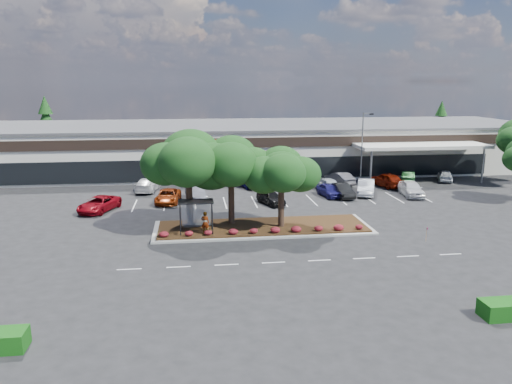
{
  "coord_description": "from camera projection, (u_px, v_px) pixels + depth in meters",
  "views": [
    {
      "loc": [
        -7.74,
        -35.62,
        12.06
      ],
      "look_at": [
        -2.23,
        6.49,
        2.6
      ],
      "focal_mm": 35.0,
      "sensor_mm": 36.0,
      "label": 1
    }
  ],
  "objects": [
    {
      "name": "bus_shelter",
      "position": [
        196.0,
        207.0,
        39.48
      ],
      "size": [
        2.75,
        1.55,
        2.59
      ],
      "color": "black",
      "rests_on": "landscape_island"
    },
    {
      "name": "car_17",
      "position": [
        445.0,
        176.0,
        61.36
      ],
      "size": [
        3.16,
        4.41,
        1.4
      ],
      "primitive_type": "imported",
      "rotation": [
        0.0,
        0.0,
        2.73
      ],
      "color": "silver",
      "rests_on": "ground"
    },
    {
      "name": "conifer_north_east",
      "position": [
        440.0,
        127.0,
        83.99
      ],
      "size": [
        3.96,
        3.96,
        9.0
      ],
      "primitive_type": "cone",
      "color": "#13360F",
      "rests_on": "ground"
    },
    {
      "name": "car_12",
      "position": [
        286.0,
        178.0,
        59.45
      ],
      "size": [
        2.41,
        5.51,
        1.57
      ],
      "primitive_type": "imported",
      "rotation": [
        0.0,
        0.0,
        3.1
      ],
      "color": "black",
      "rests_on": "ground"
    },
    {
      "name": "car_8",
      "position": [
        411.0,
        189.0,
        53.36
      ],
      "size": [
        2.56,
        5.01,
        1.63
      ],
      "primitive_type": "imported",
      "rotation": [
        0.0,
        0.0,
        -0.14
      ],
      "color": "silver",
      "rests_on": "ground"
    },
    {
      "name": "landscape_island",
      "position": [
        263.0,
        227.0,
        41.67
      ],
      "size": [
        18.0,
        6.0,
        0.26
      ],
      "color": "#A0A09A",
      "rests_on": "ground"
    },
    {
      "name": "car_14",
      "position": [
        339.0,
        178.0,
        59.21
      ],
      "size": [
        2.83,
        4.87,
        1.52
      ],
      "primitive_type": "imported",
      "rotation": [
        0.0,
        0.0,
        3.43
      ],
      "color": "#4D4D53",
      "rests_on": "ground"
    },
    {
      "name": "retail_store",
      "position": [
        247.0,
        146.0,
        70.22
      ],
      "size": [
        80.4,
        25.2,
        6.25
      ],
      "color": "silver",
      "rests_on": "ground"
    },
    {
      "name": "car_9",
      "position": [
        147.0,
        185.0,
        55.73
      ],
      "size": [
        2.85,
        5.42,
        1.5
      ],
      "primitive_type": "imported",
      "rotation": [
        0.0,
        0.0,
        2.99
      ],
      "color": "silver",
      "rests_on": "ground"
    },
    {
      "name": "car_2",
      "position": [
        196.0,
        193.0,
        51.74
      ],
      "size": [
        2.4,
        4.56,
        1.43
      ],
      "primitive_type": "imported",
      "rotation": [
        0.0,
        0.0,
        0.21
      ],
      "color": "slate",
      "rests_on": "ground"
    },
    {
      "name": "car_0",
      "position": [
        99.0,
        204.0,
        47.13
      ],
      "size": [
        4.04,
        5.58,
        1.41
      ],
      "primitive_type": "imported",
      "rotation": [
        0.0,
        0.0,
        -0.38
      ],
      "color": "maroon",
      "rests_on": "ground"
    },
    {
      "name": "conifer_north_west",
      "position": [
        47.0,
        127.0,
        77.71
      ],
      "size": [
        4.4,
        4.4,
        10.0
      ],
      "primitive_type": "cone",
      "color": "#13360F",
      "rests_on": "ground"
    },
    {
      "name": "car_16",
      "position": [
        408.0,
        177.0,
        60.73
      ],
      "size": [
        2.95,
        4.45,
        1.39
      ],
      "primitive_type": "imported",
      "rotation": [
        0.0,
        0.0,
        2.75
      ],
      "color": "#1A481F",
      "rests_on": "ground"
    },
    {
      "name": "car_6",
      "position": [
        342.0,
        190.0,
        52.91
      ],
      "size": [
        1.74,
        4.43,
        1.44
      ],
      "primitive_type": "imported",
      "rotation": [
        0.0,
        0.0,
        0.05
      ],
      "color": "black",
      "rests_on": "ground"
    },
    {
      "name": "car_7",
      "position": [
        366.0,
        187.0,
        54.06
      ],
      "size": [
        3.33,
        5.2,
        1.62
      ],
      "primitive_type": "imported",
      "rotation": [
        0.0,
        0.0,
        -0.36
      ],
      "color": "#B1B6BE",
      "rests_on": "ground"
    },
    {
      "name": "person_waiting",
      "position": [
        205.0,
        223.0,
        39.2
      ],
      "size": [
        0.77,
        0.62,
        1.82
      ],
      "primitive_type": "imported",
      "rotation": [
        0.0,
        0.0,
        2.82
      ],
      "color": "#594C47",
      "rests_on": "landscape_island"
    },
    {
      "name": "ground",
      "position": [
        296.0,
        243.0,
        38.08
      ],
      "size": [
        160.0,
        160.0,
        0.0
      ],
      "primitive_type": "plane",
      "color": "black",
      "rests_on": "ground"
    },
    {
      "name": "light_pole",
      "position": [
        362.0,
        154.0,
        58.38
      ],
      "size": [
        1.4,
        0.82,
        8.58
      ],
      "rotation": [
        0.0,
        0.0,
        0.38
      ],
      "color": "#A0A09A",
      "rests_on": "ground"
    },
    {
      "name": "car_13",
      "position": [
        327.0,
        184.0,
        56.12
      ],
      "size": [
        2.58,
        4.66,
        1.5
      ],
      "primitive_type": "imported",
      "rotation": [
        0.0,
        0.0,
        3.33
      ],
      "color": "#B6BDC3",
      "rests_on": "ground"
    },
    {
      "name": "car_11",
      "position": [
        249.0,
        180.0,
        57.86
      ],
      "size": [
        3.19,
        5.08,
        1.61
      ],
      "primitive_type": "imported",
      "rotation": [
        0.0,
        0.0,
        3.43
      ],
      "color": "navy",
      "rests_on": "ground"
    },
    {
      "name": "car_4",
      "position": [
        271.0,
        198.0,
        49.83
      ],
      "size": [
        2.88,
        4.27,
        1.35
      ],
      "primitive_type": "imported",
      "rotation": [
        0.0,
        0.0,
        0.36
      ],
      "color": "black",
      "rests_on": "ground"
    },
    {
      "name": "shrub_row",
      "position": [
        266.0,
        230.0,
        39.55
      ],
      "size": [
        17.0,
        0.8,
        0.5
      ],
      "primitive_type": null,
      "color": "maroon",
      "rests_on": "landscape_island"
    },
    {
      "name": "car_1",
      "position": [
        168.0,
        196.0,
        50.46
      ],
      "size": [
        2.7,
        5.04,
        1.34
      ],
      "primitive_type": "imported",
      "rotation": [
        0.0,
        0.0,
        -0.1
      ],
      "color": "maroon",
      "rests_on": "ground"
    },
    {
      "name": "car_5",
      "position": [
        329.0,
        190.0,
        53.19
      ],
      "size": [
        2.19,
        4.22,
        1.37
      ],
      "primitive_type": "imported",
      "rotation": [
        0.0,
        0.0,
        0.14
      ],
      "color": "navy",
      "rests_on": "ground"
    },
    {
      "name": "car_15",
      "position": [
        386.0,
        180.0,
        58.02
      ],
      "size": [
        3.38,
        5.25,
        1.66
      ],
      "primitive_type": "imported",
      "rotation": [
        0.0,
        0.0,
        3.46
      ],
      "color": "#691304",
      "rests_on": "ground"
    },
    {
      "name": "island_tree_east",
      "position": [
        281.0,
        188.0,
        40.83
      ],
      "size": [
        5.8,
        5.8,
        6.5
      ],
      "primitive_type": null,
      "color": "#13360F",
      "rests_on": "landscape_island"
    },
    {
      "name": "survey_stake",
      "position": [
        427.0,
        232.0,
        38.22
      ],
      "size": [
        0.08,
        0.14,
        1.12
      ],
      "color": "tan",
      "rests_on": "ground"
    },
    {
      "name": "lane_markings",
      "position": [
        272.0,
        209.0,
        48.15
      ],
      "size": [
        33.12,
        20.06,
        0.01
      ],
      "color": "silver",
      "rests_on": "ground"
    },
    {
      "name": "island_tree_mid",
      "position": [
        231.0,
        181.0,
        41.69
      ],
      "size": [
        6.6,
        6.6,
        7.32
      ],
      "primitive_type": null,
      "color": "#13360F",
      "rests_on": "landscape_island"
    },
    {
      "name": "island_tree_west",
      "position": [
        189.0,
        180.0,
        40.51
      ],
      "size": [
        7.2,
        7.2,
        7.89
      ],
      "primitive_type": null,
      "color": "#13360F",
      "rests_on": "landscape_island"
    }
  ]
}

